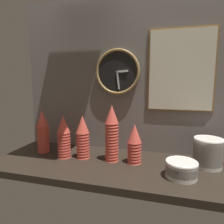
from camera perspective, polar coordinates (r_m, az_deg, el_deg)
name	(u,v)px	position (r m, az deg, el deg)	size (l,w,h in m)	color
ground_plane	(125,167)	(1.23, 3.75, -15.37)	(1.60, 0.56, 0.04)	black
wall_tiled_back	(134,75)	(1.39, 6.22, 10.42)	(1.60, 0.03, 1.05)	slate
cup_stack_center_left	(83,137)	(1.28, -8.36, -7.04)	(0.08, 0.08, 0.27)	#DB4C3D
cup_stack_center	(112,133)	(1.21, -0.06, -6.09)	(0.08, 0.08, 0.35)	#DB4C3D
cup_stack_left	(64,136)	(1.32, -13.57, -6.79)	(0.08, 0.08, 0.27)	#DB4C3D
cup_stack_center_right	(134,144)	(1.20, 6.42, -8.97)	(0.08, 0.08, 0.24)	#DB4C3D
cup_stack_far_left	(43,131)	(1.45, -19.14, -5.21)	(0.08, 0.08, 0.29)	#DB4C3D
bowl_stack_far_right	(208,152)	(1.28, 25.71, -10.24)	(0.16, 0.16, 0.17)	beige
bowl_stack_right	(181,168)	(1.11, 19.21, -15.00)	(0.16, 0.16, 0.09)	beige
wall_clock	(117,72)	(1.38, 1.57, 11.40)	(0.31, 0.03, 0.31)	black
menu_board	(181,70)	(1.35, 19.07, 11.18)	(0.41, 0.01, 0.52)	olive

